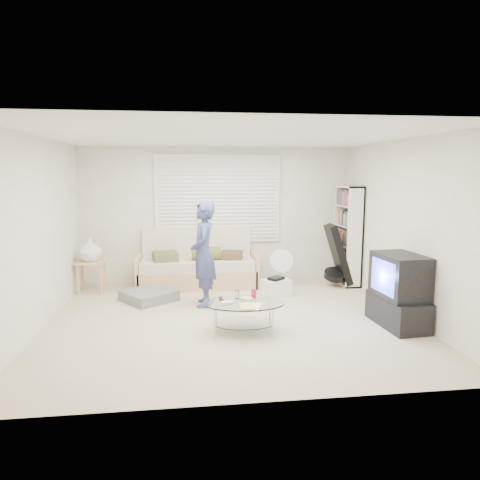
{
  "coord_description": "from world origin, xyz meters",
  "views": [
    {
      "loc": [
        -0.56,
        -5.74,
        2.02
      ],
      "look_at": [
        0.18,
        0.3,
        1.07
      ],
      "focal_mm": 32.0,
      "sensor_mm": 36.0,
      "label": 1
    }
  ],
  "objects": [
    {
      "name": "grey_floor_pillow",
      "position": [
        -1.2,
        1.03,
        0.08
      ],
      "size": [
        0.99,
        0.99,
        0.16
      ],
      "primitive_type": "cube",
      "rotation": [
        0.0,
        0.0,
        0.66
      ],
      "color": "slate",
      "rests_on": "ground"
    },
    {
      "name": "tv_unit",
      "position": [
        2.2,
        -0.55,
        0.47
      ],
      "size": [
        0.55,
        0.93,
        0.97
      ],
      "color": "black",
      "rests_on": "ground"
    },
    {
      "name": "room_shell",
      "position": [
        0.0,
        0.48,
        1.63
      ],
      "size": [
        5.02,
        4.52,
        2.51
      ],
      "color": "white",
      "rests_on": "ground"
    },
    {
      "name": "bookshelf",
      "position": [
        2.32,
        1.69,
        0.9
      ],
      "size": [
        0.28,
        0.76,
        1.8
      ],
      "color": "white",
      "rests_on": "ground"
    },
    {
      "name": "storage_bin",
      "position": [
        0.88,
        1.06,
        0.14
      ],
      "size": [
        0.51,
        0.42,
        0.31
      ],
      "color": "white",
      "rests_on": "ground"
    },
    {
      "name": "side_table",
      "position": [
        -2.22,
        1.66,
        0.7
      ],
      "size": [
        0.48,
        0.38,
        0.94
      ],
      "color": "tan",
      "rests_on": "ground"
    },
    {
      "name": "window_blinds",
      "position": [
        0.0,
        2.2,
        1.55
      ],
      "size": [
        2.32,
        0.08,
        1.62
      ],
      "color": "silver",
      "rests_on": "ground"
    },
    {
      "name": "ground",
      "position": [
        0.0,
        0.0,
        0.0
      ],
      "size": [
        5.0,
        5.0,
        0.0
      ],
      "primitive_type": "plane",
      "color": "#C4B398",
      "rests_on": "ground"
    },
    {
      "name": "floor_fan",
      "position": [
        1.07,
        1.58,
        0.41
      ],
      "size": [
        0.42,
        0.28,
        0.7
      ],
      "color": "white",
      "rests_on": "ground"
    },
    {
      "name": "futon_sofa",
      "position": [
        -0.4,
        1.87,
        0.34
      ],
      "size": [
        2.13,
        0.86,
        1.04
      ],
      "color": "tan",
      "rests_on": "ground"
    },
    {
      "name": "coffee_table",
      "position": [
        0.12,
        -0.51,
        0.31
      ],
      "size": [
        1.11,
        0.77,
        0.51
      ],
      "color": "silver",
      "rests_on": "ground"
    },
    {
      "name": "guitar_case",
      "position": [
        2.09,
        1.51,
        0.5
      ],
      "size": [
        0.48,
        0.42,
        1.1
      ],
      "color": "black",
      "rests_on": "ground"
    },
    {
      "name": "standing_person",
      "position": [
        -0.34,
        0.68,
        0.8
      ],
      "size": [
        0.4,
        0.6,
        1.61
      ],
      "primitive_type": "imported",
      "rotation": [
        0.0,
        0.0,
        -1.6
      ],
      "color": "navy",
      "rests_on": "ground"
    }
  ]
}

